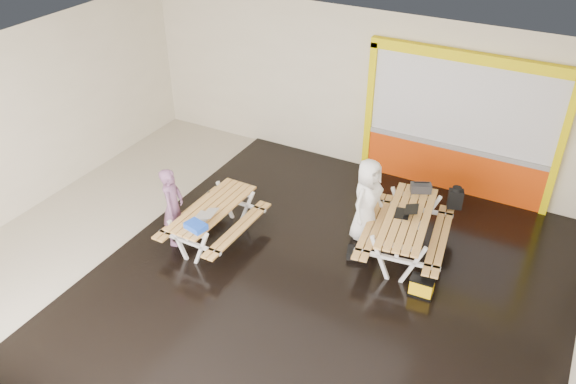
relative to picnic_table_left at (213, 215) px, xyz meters
The scene contains 14 objects.
room 1.63m from the picnic_table_left, ahead, with size 10.02×8.02×3.52m.
deck 2.45m from the picnic_table_left, ahead, with size 7.50×7.98×0.05m, color black.
kiosk 5.10m from the picnic_table_left, 48.57° to the left, with size 3.88×0.16×3.00m.
picnic_table_left is the anchor object (origin of this frame).
picnic_table_right 3.43m from the picnic_table_left, 21.64° to the left, with size 1.68×2.26×0.84m.
person_left 0.73m from the picnic_table_left, 147.84° to the right, with size 0.55×0.36×1.50m, color #704869.
person_right 2.77m from the picnic_table_left, 29.37° to the left, with size 0.78×0.50×1.59m, color white.
laptop_left 0.43m from the picnic_table_left, 75.70° to the right, with size 0.42×0.39×0.16m.
laptop_right 3.40m from the picnic_table_left, 22.47° to the left, with size 0.44×0.41×0.16m.
blue_pouch 0.73m from the picnic_table_left, 78.97° to the right, with size 0.36×0.25×0.10m, color blue.
toolbox 3.80m from the picnic_table_left, 34.05° to the left, with size 0.41×0.32×0.21m.
backpack 4.41m from the picnic_table_left, 31.91° to the left, with size 0.30×0.24×0.44m.
dark_case 2.67m from the picnic_table_left, 16.91° to the left, with size 0.38×0.28×0.14m, color black.
fluke_bag 3.83m from the picnic_table_left, ahead, with size 0.40×0.27×0.33m.
Camera 1 is at (4.11, -6.75, 6.57)m, focal length 36.30 mm.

